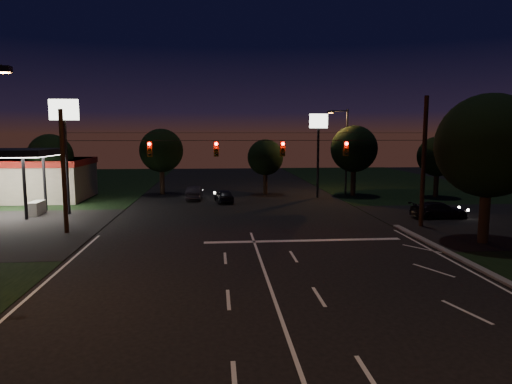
{
  "coord_description": "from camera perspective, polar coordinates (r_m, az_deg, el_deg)",
  "views": [
    {
      "loc": [
        -2.21,
        -15.17,
        6.44
      ],
      "look_at": [
        0.13,
        11.59,
        3.0
      ],
      "focal_mm": 32.0,
      "sensor_mm": 36.0,
      "label": 1
    }
  ],
  "objects": [
    {
      "name": "pole_sign_left_near",
      "position": [
        39.0,
        -22.8,
        7.52
      ],
      "size": [
        2.2,
        0.3,
        9.1
      ],
      "color": "black",
      "rests_on": "ground"
    },
    {
      "name": "stop_bar",
      "position": [
        27.93,
        5.93,
        -6.06
      ],
      "size": [
        12.0,
        0.5,
        0.01
      ],
      "primitive_type": "cube",
      "color": "silver",
      "rests_on": "ground"
    },
    {
      "name": "utility_pole_right",
      "position": [
        33.97,
        19.89,
        -4.07
      ],
      "size": [
        0.3,
        0.3,
        9.0
      ],
      "primitive_type": "cylinder",
      "color": "black",
      "rests_on": "ground"
    },
    {
      "name": "street_light_right_far",
      "position": [
        49.07,
        10.97,
        5.76
      ],
      "size": [
        2.2,
        0.35,
        9.0
      ],
      "color": "black",
      "rests_on": "ground"
    },
    {
      "name": "tree_far_e",
      "position": [
        49.6,
        21.69,
        4.09
      ],
      "size": [
        4.0,
        4.0,
        6.18
      ],
      "color": "black",
      "rests_on": "ground"
    },
    {
      "name": "utility_pole_left",
      "position": [
        32.37,
        -22.57,
        -4.75
      ],
      "size": [
        0.28,
        0.28,
        8.0
      ],
      "primitive_type": "cylinder",
      "color": "black",
      "rests_on": "ground"
    },
    {
      "name": "gas_station",
      "position": [
        49.78,
        -28.24,
        1.75
      ],
      "size": [
        14.2,
        16.1,
        5.25
      ],
      "color": "gray",
      "rests_on": "ground"
    },
    {
      "name": "tree_far_b",
      "position": [
        49.67,
        -11.71,
        5.03
      ],
      "size": [
        4.6,
        4.6,
        6.98
      ],
      "color": "black",
      "rests_on": "ground"
    },
    {
      "name": "car_cross",
      "position": [
        37.62,
        21.9,
        -2.12
      ],
      "size": [
        4.42,
        1.93,
        1.26
      ],
      "primitive_type": "imported",
      "rotation": [
        0.0,
        0.0,
        1.61
      ],
      "color": "black",
      "rests_on": "ground"
    },
    {
      "name": "car_oncoming_a",
      "position": [
        43.05,
        -4.02,
        -0.5
      ],
      "size": [
        1.97,
        3.8,
        1.24
      ],
      "primitive_type": "imported",
      "rotation": [
        0.0,
        0.0,
        3.29
      ],
      "color": "black",
      "rests_on": "ground"
    },
    {
      "name": "tree_right_near",
      "position": [
        29.84,
        26.95,
        5.04
      ],
      "size": [
        6.0,
        6.0,
        8.76
      ],
      "color": "black",
      "rests_on": "ground"
    },
    {
      "name": "signal_span",
      "position": [
        30.23,
        -0.8,
        5.52
      ],
      "size": [
        24.0,
        0.4,
        1.56
      ],
      "color": "black",
      "rests_on": "ground"
    },
    {
      "name": "tree_far_a",
      "position": [
        48.0,
        -24.23,
        4.05
      ],
      "size": [
        4.2,
        4.2,
        6.42
      ],
      "color": "black",
      "rests_on": "ground"
    },
    {
      "name": "ground",
      "position": [
        16.63,
        3.16,
        -15.5
      ],
      "size": [
        140.0,
        140.0,
        0.0
      ],
      "primitive_type": "plane",
      "color": "black",
      "rests_on": "ground"
    },
    {
      "name": "tree_far_c",
      "position": [
        48.63,
        1.19,
        4.3
      ],
      "size": [
        3.8,
        3.8,
        5.86
      ],
      "color": "black",
      "rests_on": "ground"
    },
    {
      "name": "pole_sign_right",
      "position": [
        46.31,
        7.8,
        6.98
      ],
      "size": [
        1.8,
        0.3,
        8.4
      ],
      "color": "black",
      "rests_on": "ground"
    },
    {
      "name": "tree_far_d",
      "position": [
        48.47,
        12.13,
        5.22
      ],
      "size": [
        4.8,
        4.8,
        7.3
      ],
      "color": "black",
      "rests_on": "ground"
    },
    {
      "name": "car_oncoming_b",
      "position": [
        45.15,
        -7.71,
        -0.13
      ],
      "size": [
        1.54,
        4.02,
        1.31
      ],
      "primitive_type": "imported",
      "rotation": [
        0.0,
        0.0,
        3.1
      ],
      "color": "black",
      "rests_on": "ground"
    }
  ]
}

